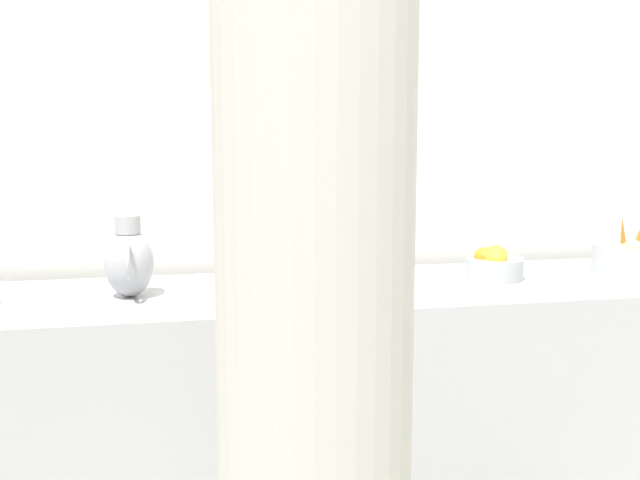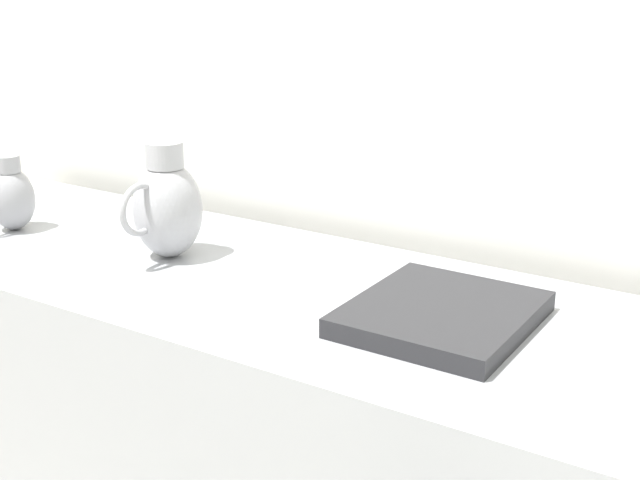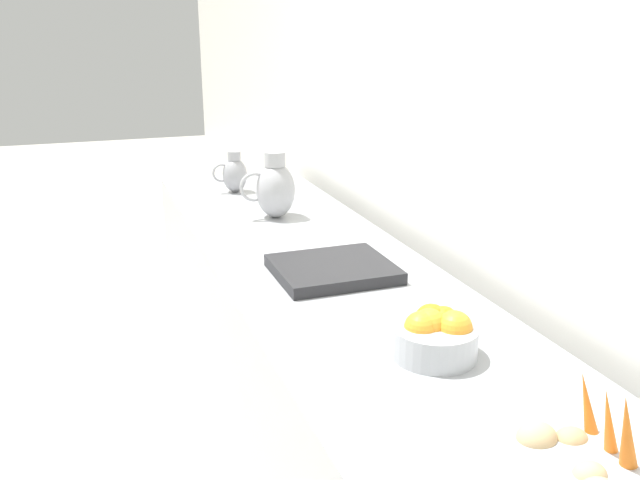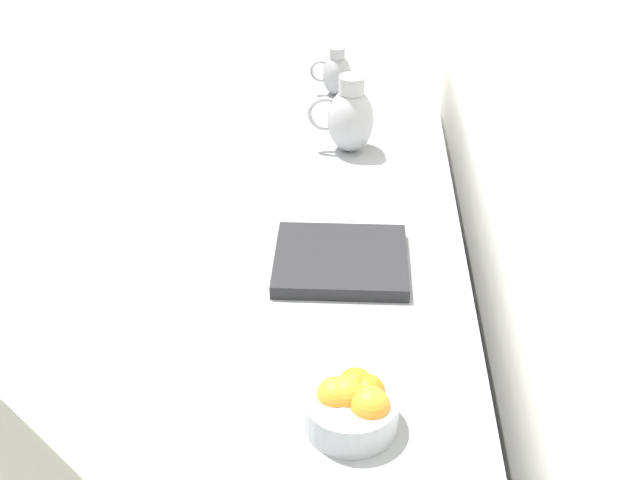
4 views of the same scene
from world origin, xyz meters
name	(u,v)px [view 1 (image 1 of 4)]	position (x,y,z in m)	size (l,w,h in m)	color
tile_wall_left	(438,93)	(-1.95, 0.37, 1.50)	(0.10, 9.36, 3.00)	white
prep_counter	(333,416)	(-1.52, -0.13, 0.43)	(0.65, 2.90, 0.87)	#9EA0A5
orange_bowl	(493,264)	(-1.55, 0.43, 0.92)	(0.19, 0.19, 0.11)	#ADAFB5
metal_pitcher_tall	(129,260)	(-1.53, -0.77, 0.98)	(0.21, 0.15, 0.25)	#A3A3A8
counter_sink_basin	(338,283)	(-1.51, -0.11, 0.89)	(0.34, 0.30, 0.04)	#232326
support_column	(314,66)	(-0.07, -0.48, 1.50)	(0.28, 0.28, 3.00)	#B2AFA8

